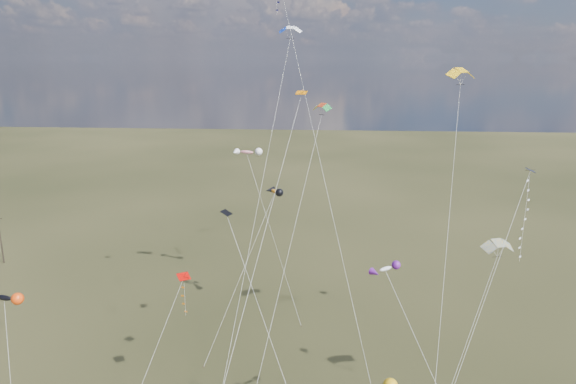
{
  "coord_description": "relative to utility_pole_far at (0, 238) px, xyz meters",
  "views": [
    {
      "loc": [
        3.42,
        -26.21,
        30.55
      ],
      "look_at": [
        0.0,
        18.0,
        19.0
      ],
      "focal_mm": 32.0,
      "sensor_mm": 36.0,
      "label": 1
    }
  ],
  "objects": [
    {
      "name": "utility_pole_far",
      "position": [
        0.0,
        0.0,
        0.0
      ],
      "size": [
        1.4,
        0.2,
        8.0
      ],
      "color": "black",
      "rests_on": "ground"
    },
    {
      "name": "diamond_navy_tall",
      "position": [
        45.11,
        -18.11,
        29.61
      ],
      "size": [
        11.03,
        19.85,
        39.24
      ],
      "color": "#0B164D",
      "rests_on": "ground"
    },
    {
      "name": "diamond_black_mid",
      "position": [
        43.67,
        -32.83,
        8.77
      ],
      "size": [
        9.94,
        13.28,
        18.12
      ],
      "color": "black",
      "rests_on": "ground"
    },
    {
      "name": "diamond_red_low",
      "position": [
        37.19,
        -30.77,
        6.22
      ],
      "size": [
        5.06,
        8.27,
        12.68
      ],
      "color": "#B80702",
      "rests_on": "ground"
    },
    {
      "name": "diamond_navy_right",
      "position": [
        63.77,
        -33.01,
        14.32
      ],
      "size": [
        11.52,
        14.48,
        22.82
      ],
      "color": "#091145",
      "rests_on": "ground"
    },
    {
      "name": "diamond_orange_center",
      "position": [
        45.2,
        -32.75,
        15.39
      ],
      "size": [
        7.17,
        22.08,
        27.92
      ],
      "color": "orange",
      "rests_on": "ground"
    },
    {
      "name": "parafoil_yellow",
      "position": [
        61.22,
        -22.28,
        25.35
      ],
      "size": [
        7.3,
        24.42,
        30.24
      ],
      "color": "#EDB012",
      "rests_on": "ground"
    },
    {
      "name": "parafoil_blue_white",
      "position": [
        45.08,
        -11.44,
        29.56
      ],
      "size": [
        6.3,
        21.36,
        34.45
      ],
      "color": "#1438C0",
      "rests_on": "ground"
    },
    {
      "name": "parafoil_striped",
      "position": [
        63.2,
        -30.54,
        12.19
      ],
      "size": [
        8.63,
        9.81,
        16.97
      ],
      "color": "yellow",
      "rests_on": "ground"
    },
    {
      "name": "parafoil_tricolor",
      "position": [
        48.74,
        -17.44,
        21.66
      ],
      "size": [
        7.02,
        20.26,
        26.5
      ],
      "color": "gold",
      "rests_on": "ground"
    },
    {
      "name": "novelty_black_orange",
      "position": [
        22.85,
        -33.17,
        7.19
      ],
      "size": [
        6.06,
        8.45,
        11.87
      ],
      "color": "black",
      "rests_on": "ground"
    },
    {
      "name": "novelty_orange_black",
      "position": [
        43.47,
        -13.8,
        11.71
      ],
      "size": [
        7.43,
        12.43,
        16.38
      ],
      "color": "orange",
      "rests_on": "ground"
    },
    {
      "name": "novelty_white_purple",
      "position": [
        53.93,
        -34.99,
        11.46
      ],
      "size": [
        9.06,
        10.48,
        16.04
      ],
      "color": "white",
      "rests_on": "ground"
    },
    {
      "name": "novelty_redwhite_stripe",
      "position": [
        39.03,
        -5.07,
        14.64
      ],
      "size": [
        9.78,
        11.9,
        19.36
      ],
      "color": "red",
      "rests_on": "ground"
    }
  ]
}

